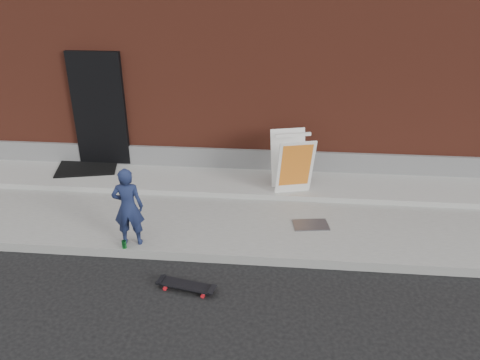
# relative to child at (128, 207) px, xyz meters

# --- Properties ---
(ground) EXTENTS (80.00, 80.00, 0.00)m
(ground) POSITION_rel_child_xyz_m (1.21, -0.20, -0.77)
(ground) COLOR black
(ground) RESTS_ON ground
(sidewalk) EXTENTS (20.00, 3.00, 0.15)m
(sidewalk) POSITION_rel_child_xyz_m (1.21, 1.30, -0.69)
(sidewalk) COLOR gray
(sidewalk) RESTS_ON ground
(apron) EXTENTS (20.00, 1.20, 0.10)m
(apron) POSITION_rel_child_xyz_m (1.21, 2.20, -0.57)
(apron) COLOR gray
(apron) RESTS_ON sidewalk
(building) EXTENTS (20.00, 8.10, 5.00)m
(building) POSITION_rel_child_xyz_m (1.21, 6.79, 1.73)
(building) COLOR maroon
(building) RESTS_ON ground
(child) EXTENTS (0.48, 0.35, 1.23)m
(child) POSITION_rel_child_xyz_m (0.00, 0.00, 0.00)
(child) COLOR #182143
(child) RESTS_ON sidewalk
(skateboard) EXTENTS (0.81, 0.36, 0.09)m
(skateboard) POSITION_rel_child_xyz_m (1.00, -0.85, -0.69)
(skateboard) COLOR red
(skateboard) RESTS_ON ground
(pizza_sign) EXTENTS (0.82, 0.90, 1.07)m
(pizza_sign) POSITION_rel_child_xyz_m (2.41, 1.88, 0.02)
(pizza_sign) COLOR silver
(pizza_sign) RESTS_ON apron
(soda_can) EXTENTS (0.08, 0.08, 0.12)m
(soda_can) POSITION_rel_child_xyz_m (-0.07, -0.15, -0.55)
(soda_can) COLOR #1A8432
(soda_can) RESTS_ON sidewalk
(doormat) EXTENTS (1.34, 1.18, 0.03)m
(doormat) POSITION_rel_child_xyz_m (-1.69, 2.50, -0.50)
(doormat) COLOR black
(doormat) RESTS_ON apron
(utility_plate) EXTENTS (0.61, 0.44, 0.02)m
(utility_plate) POSITION_rel_child_xyz_m (2.73, 0.78, -0.61)
(utility_plate) COLOR #56555A
(utility_plate) RESTS_ON sidewalk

